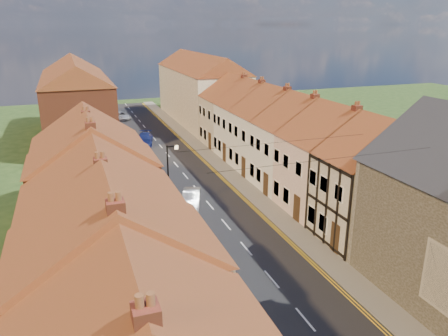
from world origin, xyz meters
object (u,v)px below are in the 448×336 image
Objects in this scene: lamppost at (169,179)px; car_mid at (191,199)px; pedestrian_left at (214,287)px; car_distant at (120,116)px; car_far at (145,139)px.

lamppost is 4.38m from car_mid.
car_mid is 2.27× the size of pedestrian_left.
car_distant is at bearing 111.34° from car_mid.
pedestrian_left is at bearing -80.85° from car_far.
pedestrian_left is at bearing -109.83° from car_distant.
lamppost is 1.46× the size of car_mid.
car_distant is at bearing 88.37° from lamppost.
car_far is at bearing 110.05° from car_mid.
pedestrian_left is at bearing -80.87° from car_mid.
lamppost reaches higher than pedestrian_left.
lamppost is at bearing -109.99° from car_distant.
car_distant is (-1.17, 37.94, -0.06)m from car_mid.
pedestrian_left reaches higher than car_distant.
pedestrian_left is (-2.31, -34.73, 0.34)m from car_far.
car_far reaches higher than car_mid.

